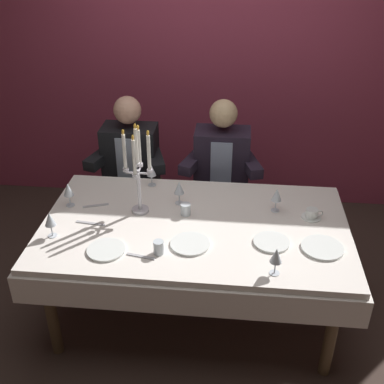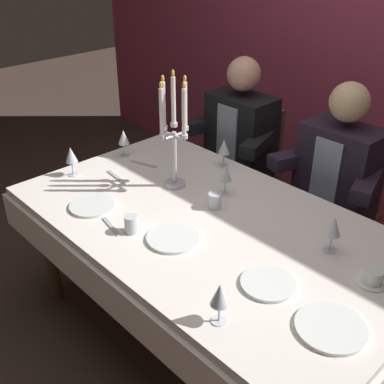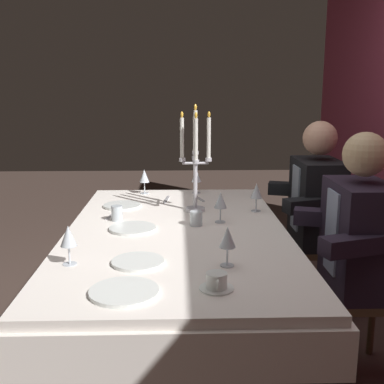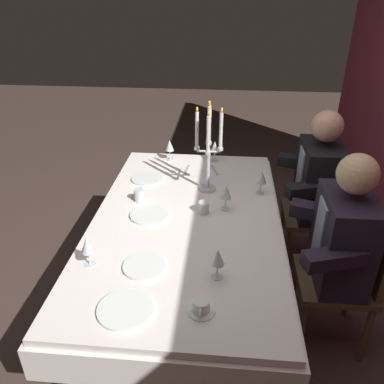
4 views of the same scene
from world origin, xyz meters
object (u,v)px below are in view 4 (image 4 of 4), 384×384
(wine_glass_4, at_px, (218,258))
(water_tumbler_1, at_px, (139,195))
(dinner_plate_2, at_px, (147,179))
(water_tumbler_0, at_px, (204,207))
(dinner_plate_0, at_px, (125,309))
(dinner_plate_3, at_px, (149,215))
(wine_glass_2, at_px, (170,146))
(wine_glass_3, at_px, (215,147))
(seated_diner_1, at_px, (344,239))
(dinner_plate_1, at_px, (144,266))
(candelabra, at_px, (208,150))
(dining_table, at_px, (186,234))
(coffee_cup_0, at_px, (201,307))
(wine_glass_1, at_px, (226,193))
(wine_glass_0, at_px, (87,245))
(wine_glass_5, at_px, (262,178))
(seated_diner_0, at_px, (319,180))

(wine_glass_4, height_order, water_tumbler_1, wine_glass_4)
(dinner_plate_2, bearing_deg, water_tumbler_0, 46.23)
(dinner_plate_0, bearing_deg, dinner_plate_3, -177.01)
(wine_glass_2, bearing_deg, dinner_plate_2, -17.38)
(wine_glass_2, relative_size, water_tumbler_1, 2.00)
(wine_glass_3, xyz_separation_m, seated_diner_1, (0.97, 0.75, -0.12))
(dinner_plate_1, relative_size, seated_diner_1, 0.17)
(dinner_plate_0, height_order, water_tumbler_1, water_tumbler_1)
(candelabra, distance_m, dinner_plate_3, 0.56)
(dinner_plate_0, bearing_deg, water_tumbler_1, -171.61)
(dinner_plate_3, height_order, water_tumbler_1, water_tumbler_1)
(dinner_plate_0, bearing_deg, dining_table, 166.44)
(candelabra, distance_m, dinner_plate_2, 0.53)
(dinner_plate_2, height_order, coffee_cup_0, coffee_cup_0)
(wine_glass_2, height_order, water_tumbler_1, wine_glass_2)
(dinner_plate_2, xyz_separation_m, wine_glass_1, (0.35, 0.56, 0.11))
(coffee_cup_0, bearing_deg, wine_glass_4, 165.05)
(wine_glass_3, bearing_deg, wine_glass_0, -23.28)
(water_tumbler_1, bearing_deg, wine_glass_2, 171.06)
(dinner_plate_1, height_order, wine_glass_1, wine_glass_1)
(dining_table, xyz_separation_m, wine_glass_1, (-0.13, 0.23, 0.23))
(wine_glass_0, relative_size, wine_glass_2, 1.00)
(dinner_plate_3, distance_m, wine_glass_0, 0.53)
(dinner_plate_2, bearing_deg, dining_table, 34.38)
(dinner_plate_3, bearing_deg, wine_glass_5, 116.80)
(wine_glass_5, xyz_separation_m, coffee_cup_0, (1.08, -0.31, -0.09))
(wine_glass_1, bearing_deg, dinner_plate_3, -75.24)
(dining_table, height_order, seated_diner_0, seated_diner_0)
(dinner_plate_2, height_order, water_tumbler_0, water_tumbler_0)
(candelabra, relative_size, water_tumbler_0, 7.99)
(dining_table, height_order, dinner_plate_1, dinner_plate_1)
(wine_glass_5, height_order, seated_diner_1, seated_diner_1)
(dining_table, height_order, water_tumbler_0, water_tumbler_0)
(seated_diner_0, bearing_deg, water_tumbler_0, -56.24)
(water_tumbler_1, bearing_deg, water_tumbler_0, 75.83)
(dinner_plate_2, distance_m, coffee_cup_0, 1.30)
(dinner_plate_0, height_order, seated_diner_1, seated_diner_1)
(dinner_plate_0, distance_m, wine_glass_0, 0.39)
(dinner_plate_1, relative_size, water_tumbler_1, 2.61)
(dinner_plate_1, xyz_separation_m, dinner_plate_3, (-0.47, -0.06, 0.00))
(water_tumbler_1, xyz_separation_m, seated_diner_1, (0.30, 1.21, -0.05))
(wine_glass_5, height_order, seated_diner_0, seated_diner_0)
(dinner_plate_3, bearing_deg, seated_diner_0, 117.94)
(dinner_plate_0, xyz_separation_m, wine_glass_5, (-1.11, 0.64, 0.11))
(wine_glass_4, xyz_separation_m, seated_diner_0, (-1.10, 0.68, -0.12))
(water_tumbler_1, xyz_separation_m, coffee_cup_0, (0.91, 0.46, -0.01))
(dinner_plate_2, height_order, seated_diner_1, seated_diner_1)
(wine_glass_3, relative_size, seated_diner_1, 0.13)
(dinner_plate_3, bearing_deg, dinner_plate_2, -167.45)
(wine_glass_5, bearing_deg, wine_glass_4, -16.58)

